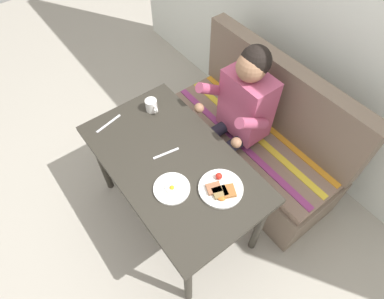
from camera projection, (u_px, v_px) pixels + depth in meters
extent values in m
plane|color=#A49E91|center=(177.00, 214.00, 2.53)|extent=(8.00, 8.00, 0.00)
cube|color=silver|center=(339.00, 3.00, 1.95)|extent=(4.40, 0.10, 2.60)
cube|color=#2E2A23|center=(172.00, 162.00, 1.96)|extent=(1.20, 0.70, 0.04)
cylinder|color=#2E2A23|center=(101.00, 162.00, 2.41)|extent=(0.05, 0.05, 0.69)
cylinder|color=#2E2A23|center=(188.00, 283.00, 1.89)|extent=(0.05, 0.05, 0.69)
cylinder|color=#2E2A23|center=(166.00, 126.00, 2.62)|extent=(0.05, 0.05, 0.69)
cylinder|color=#2E2A23|center=(259.00, 226.00, 2.10)|extent=(0.05, 0.05, 0.69)
cube|color=#736152|center=(247.00, 154.00, 2.63)|extent=(1.44, 0.56, 0.40)
cube|color=#826858|center=(252.00, 136.00, 2.45)|extent=(1.40, 0.52, 0.06)
cube|color=#736152|center=(280.00, 95.00, 2.29)|extent=(1.44, 0.12, 0.54)
cube|color=#93387A|center=(238.00, 142.00, 2.37)|extent=(1.38, 0.05, 0.01)
cube|color=yellow|center=(252.00, 133.00, 2.42)|extent=(1.38, 0.05, 0.01)
cube|color=orange|center=(266.00, 125.00, 2.47)|extent=(1.38, 0.05, 0.01)
cube|color=#AF496B|center=(246.00, 104.00, 2.19)|extent=(0.34, 0.22, 0.48)
sphere|color=#9E7051|center=(251.00, 67.00, 1.92)|extent=(0.19, 0.19, 0.19)
sphere|color=black|center=(256.00, 61.00, 1.91)|extent=(0.19, 0.19, 0.19)
cylinder|color=#AF496B|center=(213.00, 90.00, 2.17)|extent=(0.07, 0.29, 0.23)
cylinder|color=#AF496B|center=(252.00, 123.00, 1.99)|extent=(0.07, 0.29, 0.23)
sphere|color=#9E7051|center=(199.00, 108.00, 2.21)|extent=(0.07, 0.07, 0.07)
sphere|color=#9E7051|center=(236.00, 143.00, 2.03)|extent=(0.07, 0.07, 0.07)
cylinder|color=#232333|center=(217.00, 131.00, 2.36)|extent=(0.09, 0.34, 0.09)
cylinder|color=#232333|center=(198.00, 163.00, 2.51)|extent=(0.08, 0.08, 0.52)
cube|color=black|center=(192.00, 182.00, 2.67)|extent=(0.09, 0.20, 0.05)
cylinder|color=#232333|center=(232.00, 146.00, 2.28)|extent=(0.09, 0.34, 0.09)
cylinder|color=#232333|center=(212.00, 177.00, 2.42)|extent=(0.08, 0.08, 0.52)
cube|color=black|center=(205.00, 197.00, 2.59)|extent=(0.09, 0.20, 0.05)
cylinder|color=white|center=(221.00, 188.00, 1.82)|extent=(0.25, 0.25, 0.02)
cube|color=#935D3F|center=(214.00, 188.00, 1.80)|extent=(0.09, 0.10, 0.02)
cube|color=olive|center=(220.00, 192.00, 1.78)|extent=(0.09, 0.10, 0.02)
cube|color=#9B5D2C|center=(229.00, 191.00, 1.79)|extent=(0.10, 0.10, 0.02)
sphere|color=red|center=(219.00, 176.00, 1.84)|extent=(0.04, 0.04, 0.04)
ellipsoid|color=#CC6623|center=(221.00, 196.00, 1.77)|extent=(0.06, 0.05, 0.02)
cylinder|color=white|center=(172.00, 188.00, 1.82)|extent=(0.21, 0.21, 0.01)
ellipsoid|color=white|center=(172.00, 187.00, 1.81)|extent=(0.09, 0.08, 0.01)
sphere|color=yellow|center=(172.00, 188.00, 1.80)|extent=(0.03, 0.03, 0.03)
cylinder|color=white|center=(151.00, 105.00, 2.16)|extent=(0.08, 0.08, 0.09)
cylinder|color=brown|center=(151.00, 101.00, 2.14)|extent=(0.07, 0.07, 0.01)
torus|color=white|center=(156.00, 109.00, 2.14)|extent=(0.05, 0.01, 0.05)
cube|color=silver|center=(166.00, 153.00, 1.97)|extent=(0.04, 0.17, 0.00)
cube|color=silver|center=(109.00, 123.00, 2.12)|extent=(0.06, 0.20, 0.00)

